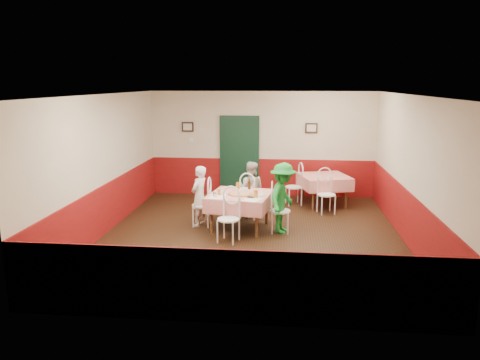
# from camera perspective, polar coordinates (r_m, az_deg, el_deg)

# --- Properties ---
(floor) EXTENTS (7.00, 7.00, 0.00)m
(floor) POSITION_cam_1_polar(r_m,az_deg,el_deg) (9.47, 1.41, -6.83)
(floor) COLOR black
(floor) RESTS_ON ground
(ceiling) EXTENTS (7.00, 7.00, 0.00)m
(ceiling) POSITION_cam_1_polar(r_m,az_deg,el_deg) (8.97, 1.50, 10.36)
(ceiling) COLOR white
(ceiling) RESTS_ON back_wall
(back_wall) EXTENTS (6.00, 0.10, 2.80)m
(back_wall) POSITION_cam_1_polar(r_m,az_deg,el_deg) (12.57, 2.68, 4.39)
(back_wall) COLOR beige
(back_wall) RESTS_ON ground
(front_wall) EXTENTS (6.00, 0.10, 2.80)m
(front_wall) POSITION_cam_1_polar(r_m,az_deg,el_deg) (5.72, -1.23, -4.75)
(front_wall) COLOR beige
(front_wall) RESTS_ON ground
(left_wall) EXTENTS (0.10, 7.00, 2.80)m
(left_wall) POSITION_cam_1_polar(r_m,az_deg,el_deg) (9.81, -16.32, 1.79)
(left_wall) COLOR beige
(left_wall) RESTS_ON ground
(right_wall) EXTENTS (0.10, 7.00, 2.80)m
(right_wall) POSITION_cam_1_polar(r_m,az_deg,el_deg) (9.38, 20.05, 1.11)
(right_wall) COLOR beige
(right_wall) RESTS_ON ground
(wainscot_back) EXTENTS (6.00, 0.03, 1.00)m
(wainscot_back) POSITION_cam_1_polar(r_m,az_deg,el_deg) (12.70, 2.64, 0.35)
(wainscot_back) COLOR maroon
(wainscot_back) RESTS_ON ground
(wainscot_front) EXTENTS (6.00, 0.03, 1.00)m
(wainscot_front) POSITION_cam_1_polar(r_m,az_deg,el_deg) (6.06, -1.18, -12.89)
(wainscot_front) COLOR maroon
(wainscot_front) RESTS_ON ground
(wainscot_left) EXTENTS (0.03, 7.00, 1.00)m
(wainscot_left) POSITION_cam_1_polar(r_m,az_deg,el_deg) (9.99, -15.94, -3.30)
(wainscot_left) COLOR maroon
(wainscot_left) RESTS_ON ground
(wainscot_right) EXTENTS (0.03, 7.00, 1.00)m
(wainscot_right) POSITION_cam_1_polar(r_m,az_deg,el_deg) (9.58, 19.58, -4.19)
(wainscot_right) COLOR maroon
(wainscot_right) RESTS_ON ground
(door) EXTENTS (0.96, 0.06, 2.10)m
(door) POSITION_cam_1_polar(r_m,az_deg,el_deg) (12.61, -0.08, 2.82)
(door) COLOR black
(door) RESTS_ON ground
(picture_left) EXTENTS (0.32, 0.03, 0.26)m
(picture_left) POSITION_cam_1_polar(r_m,az_deg,el_deg) (12.73, -6.40, 6.46)
(picture_left) COLOR black
(picture_left) RESTS_ON back_wall
(picture_right) EXTENTS (0.32, 0.03, 0.26)m
(picture_right) POSITION_cam_1_polar(r_m,az_deg,el_deg) (12.46, 8.70, 6.28)
(picture_right) COLOR black
(picture_right) RESTS_ON back_wall
(thermostat) EXTENTS (0.10, 0.03, 0.10)m
(thermostat) POSITION_cam_1_polar(r_m,az_deg,el_deg) (12.75, -5.92, 4.90)
(thermostat) COLOR white
(thermostat) RESTS_ON back_wall
(main_table) EXTENTS (1.40, 1.40, 0.77)m
(main_table) POSITION_cam_1_polar(r_m,az_deg,el_deg) (9.81, -0.00, -3.86)
(main_table) COLOR red
(main_table) RESTS_ON ground
(second_table) EXTENTS (1.38, 1.38, 0.77)m
(second_table) POSITION_cam_1_polar(r_m,az_deg,el_deg) (11.86, 10.19, -1.28)
(second_table) COLOR red
(second_table) RESTS_ON ground
(chair_left) EXTENTS (0.42, 0.42, 0.90)m
(chair_left) POSITION_cam_1_polar(r_m,az_deg,el_deg) (10.04, -4.69, -3.09)
(chair_left) COLOR white
(chair_left) RESTS_ON ground
(chair_right) EXTENTS (0.43, 0.43, 0.90)m
(chair_right) POSITION_cam_1_polar(r_m,az_deg,el_deg) (9.61, 4.90, -3.78)
(chair_right) COLOR white
(chair_right) RESTS_ON ground
(chair_far) EXTENTS (0.52, 0.52, 0.90)m
(chair_far) POSITION_cam_1_polar(r_m,az_deg,el_deg) (10.59, 1.22, -2.26)
(chair_far) COLOR white
(chair_far) RESTS_ON ground
(chair_near) EXTENTS (0.52, 0.52, 0.90)m
(chair_near) POSITION_cam_1_polar(r_m,az_deg,el_deg) (9.01, -1.43, -4.82)
(chair_near) COLOR white
(chair_near) RESTS_ON ground
(chair_second_a) EXTENTS (0.52, 0.52, 0.90)m
(chair_second_a) POSITION_cam_1_polar(r_m,az_deg,el_deg) (11.81, 6.57, -0.85)
(chair_second_a) COLOR white
(chair_second_a) RESTS_ON ground
(chair_second_b) EXTENTS (0.52, 0.52, 0.90)m
(chair_second_b) POSITION_cam_1_polar(r_m,az_deg,el_deg) (11.12, 10.49, -1.78)
(chair_second_b) COLOR white
(chair_second_b) RESTS_ON ground
(pizza) EXTENTS (0.57, 0.57, 0.03)m
(pizza) POSITION_cam_1_polar(r_m,az_deg,el_deg) (9.65, 0.04, -1.67)
(pizza) COLOR #B74723
(pizza) RESTS_ON main_table
(plate_left) EXTENTS (0.29, 0.29, 0.01)m
(plate_left) POSITION_cam_1_polar(r_m,az_deg,el_deg) (9.85, -2.30, -1.45)
(plate_left) COLOR white
(plate_left) RESTS_ON main_table
(plate_right) EXTENTS (0.29, 0.29, 0.01)m
(plate_right) POSITION_cam_1_polar(r_m,az_deg,el_deg) (9.60, 2.34, -1.81)
(plate_right) COLOR white
(plate_right) RESTS_ON main_table
(plate_far) EXTENTS (0.29, 0.29, 0.01)m
(plate_far) POSITION_cam_1_polar(r_m,az_deg,el_deg) (10.08, 0.63, -1.12)
(plate_far) COLOR white
(plate_far) RESTS_ON main_table
(glass_a) EXTENTS (0.08, 0.08, 0.13)m
(glass_a) POSITION_cam_1_polar(r_m,az_deg,el_deg) (9.58, -2.56, -1.49)
(glass_a) COLOR #BF7219
(glass_a) RESTS_ON main_table
(glass_b) EXTENTS (0.10, 0.10, 0.15)m
(glass_b) POSITION_cam_1_polar(r_m,az_deg,el_deg) (9.37, 1.92, -1.71)
(glass_b) COLOR #BF7219
(glass_b) RESTS_ON main_table
(glass_c) EXTENTS (0.09, 0.09, 0.14)m
(glass_c) POSITION_cam_1_polar(r_m,az_deg,el_deg) (10.14, -0.28, -0.69)
(glass_c) COLOR #BF7219
(glass_c) RESTS_ON main_table
(beer_bottle) EXTENTS (0.07, 0.07, 0.23)m
(beer_bottle) POSITION_cam_1_polar(r_m,az_deg,el_deg) (10.03, 1.12, -0.58)
(beer_bottle) COLOR #381C0A
(beer_bottle) RESTS_ON main_table
(shaker_a) EXTENTS (0.04, 0.04, 0.09)m
(shaker_a) POSITION_cam_1_polar(r_m,az_deg,el_deg) (9.43, -3.12, -1.82)
(shaker_a) COLOR silver
(shaker_a) RESTS_ON main_table
(shaker_b) EXTENTS (0.04, 0.04, 0.09)m
(shaker_b) POSITION_cam_1_polar(r_m,az_deg,el_deg) (9.41, -2.96, -1.86)
(shaker_b) COLOR silver
(shaker_b) RESTS_ON main_table
(shaker_c) EXTENTS (0.04, 0.04, 0.09)m
(shaker_c) POSITION_cam_1_polar(r_m,az_deg,el_deg) (9.50, -3.20, -1.72)
(shaker_c) COLOR #B23319
(shaker_c) RESTS_ON main_table
(menu_left) EXTENTS (0.31, 0.41, 0.00)m
(menu_left) POSITION_cam_1_polar(r_m,az_deg,el_deg) (9.47, -2.77, -2.04)
(menu_left) COLOR white
(menu_left) RESTS_ON main_table
(menu_right) EXTENTS (0.43, 0.48, 0.00)m
(menu_right) POSITION_cam_1_polar(r_m,az_deg,el_deg) (9.24, 1.57, -2.37)
(menu_right) COLOR white
(menu_right) RESTS_ON main_table
(wallet) EXTENTS (0.12, 0.11, 0.02)m
(wallet) POSITION_cam_1_polar(r_m,az_deg,el_deg) (9.37, 1.27, -2.11)
(wallet) COLOR black
(wallet) RESTS_ON main_table
(diner_left) EXTENTS (0.46, 0.56, 1.30)m
(diner_left) POSITION_cam_1_polar(r_m,az_deg,el_deg) (10.01, -4.98, -1.96)
(diner_left) COLOR gray
(diner_left) RESTS_ON ground
(diner_far) EXTENTS (0.66, 0.54, 1.29)m
(diner_far) POSITION_cam_1_polar(r_m,az_deg,el_deg) (10.59, 1.29, -1.19)
(diner_far) COLOR gray
(diner_far) RESTS_ON ground
(diner_right) EXTENTS (0.79, 1.05, 1.45)m
(diner_right) POSITION_cam_1_polar(r_m,az_deg,el_deg) (9.53, 5.23, -2.21)
(diner_right) COLOR gray
(diner_right) RESTS_ON ground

